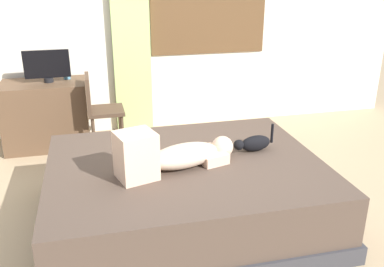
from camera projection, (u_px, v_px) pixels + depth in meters
ground_plane at (200, 215)px, 3.49m from camera, size 16.00×16.00×0.00m
back_wall_with_window at (154, 9)px, 4.99m from camera, size 6.40×0.14×2.90m
bed at (186, 192)px, 3.34m from camera, size 2.13×1.69×0.51m
person_lying at (172, 155)px, 3.09m from camera, size 0.94×0.48×0.34m
cat at (254, 143)px, 3.42m from camera, size 0.36×0.15×0.21m
desk at (46, 115)px, 4.74m from camera, size 0.90×0.56×0.74m
tv_monitor at (47, 66)px, 4.55m from camera, size 0.48×0.10×0.35m
cup at (67, 75)px, 4.74m from camera, size 0.07×0.07×0.10m
chair_by_desk at (99, 107)px, 4.55m from camera, size 0.38×0.38×0.86m
curtain_left at (131, 36)px, 4.92m from camera, size 0.44×0.06×2.33m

